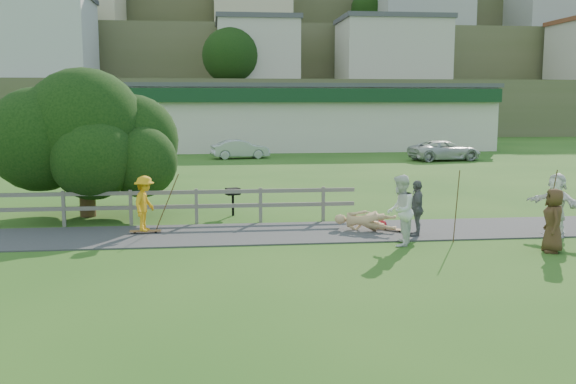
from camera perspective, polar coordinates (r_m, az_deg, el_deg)
name	(u,v)px	position (r m, az deg, el deg)	size (l,w,h in m)	color
ground	(270,246)	(17.06, -1.63, -4.78)	(260.00, 260.00, 0.00)	#285919
path	(265,233)	(18.51, -2.03, -3.69)	(34.00, 3.00, 0.04)	#3A3A3D
fence	(110,202)	(20.35, -15.54, -0.90)	(15.05, 0.10, 1.10)	slate
strip_mall	(281,116)	(51.80, -0.62, 6.75)	(32.50, 10.75, 5.10)	silver
hillside	(220,35)	(108.40, -6.03, 13.68)	(220.00, 67.00, 47.50)	#555C36
skater_rider	(145,207)	(18.78, -12.61, -1.31)	(1.03, 0.59, 1.59)	#F0A716
skater_fallen	(365,221)	(18.86, 6.86, -2.58)	(1.79, 0.43, 0.65)	#DBAF79
spectator_a	(400,210)	(17.14, 9.94, -1.63)	(0.92, 0.71, 1.88)	white
spectator_b	(417,209)	(18.35, 11.38, -1.46)	(0.94, 0.39, 1.61)	slate
spectator_c	(553,221)	(17.49, 22.52, -2.36)	(0.80, 0.52, 1.63)	#4E341F
spectator_d	(556,205)	(19.56, 22.71, -1.06)	(1.67, 0.53, 1.80)	white
car_silver	(240,149)	(42.74, -4.28, 3.82)	(1.33, 3.80, 1.25)	#AEB1B6
car_white	(445,151)	(42.41, 13.76, 3.60)	(2.12, 4.60, 1.28)	silver
tree	(86,161)	(22.07, -17.53, 2.69)	(6.37, 6.37, 3.73)	black
bbq	(233,202)	(21.43, -4.92, -0.88)	(0.43, 0.33, 0.93)	black
longboard_rider	(146,233)	(18.92, -12.54, -3.54)	(0.89, 0.22, 0.10)	brown
longboard_fallen	(392,230)	(19.02, 9.27, -3.40)	(0.83, 0.20, 0.09)	brown
helmet	(382,224)	(19.37, 8.34, -2.86)	(0.29, 0.29, 0.29)	#A9111B
pole_rider	(167,200)	(19.10, -10.71, -0.73)	(0.03, 0.03, 1.83)	#533921
pole_spec_left	(456,207)	(17.82, 14.74, -1.26)	(0.03, 0.03, 1.97)	#533921
pole_spec_right	(551,205)	(18.87, 22.31, -1.09)	(0.03, 0.03, 1.97)	#533921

